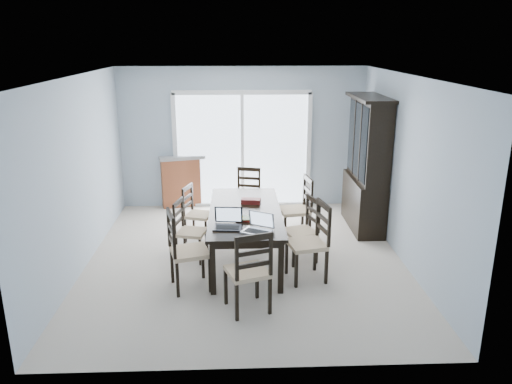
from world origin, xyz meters
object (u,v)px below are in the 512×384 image
chair_left_near (181,242)px  laptop_silver (257,228)px  dining_table (245,216)px  chair_right_far (301,202)px  chair_end_far (248,189)px  chair_left_far (194,207)px  chair_end_near (250,264)px  laptop_dark (228,224)px  hot_tub (203,170)px  chair_right_mid (306,223)px  chair_right_near (314,233)px  cell_phone (257,231)px  game_box (251,201)px  chair_left_mid (185,224)px  china_hutch (367,165)px

chair_left_near → laptop_silver: bearing=74.3°
dining_table → chair_right_far: (0.89, 0.77, -0.05)m
chair_end_far → laptop_silver: chair_end_far is taller
chair_left_far → chair_end_near: bearing=37.4°
chair_right_far → laptop_dark: 1.84m
dining_table → chair_right_far: size_ratio=1.88×
chair_end_near → hot_tub: bearing=80.9°
chair_end_near → chair_right_mid: bearing=41.2°
chair_right_mid → dining_table: bearing=70.4°
chair_left_far → chair_right_mid: size_ratio=0.95×
chair_right_mid → hot_tub: size_ratio=0.48×
laptop_dark → chair_right_near: bearing=8.7°
chair_end_near → cell_phone: bearing=62.7°
chair_left_near → hot_tub: bearing=163.8°
chair_right_near → hot_tub: size_ratio=0.54×
laptop_dark → cell_phone: laptop_dark is taller
dining_table → game_box: (0.09, 0.32, 0.11)m
chair_end_far → chair_end_near: bearing=103.0°
dining_table → chair_right_far: 1.18m
chair_left_far → chair_right_far: (1.68, -0.04, 0.08)m
chair_left_mid → game_box: (0.94, 0.25, 0.25)m
chair_left_near → chair_right_mid: 1.87m
chair_right_far → chair_end_far: bearing=35.2°
chair_right_near → chair_end_far: (-0.81, 2.21, -0.06)m
chair_end_far → laptop_silver: bearing=105.1°
china_hutch → chair_left_near: size_ratio=1.83×
chair_right_mid → laptop_dark: size_ratio=2.79×
china_hutch → chair_left_mid: bearing=-157.7°
laptop_silver → hot_tub: bearing=131.7°
dining_table → hot_tub: hot_tub is taller
chair_left_far → game_box: 1.04m
china_hutch → laptop_dark: (-2.26, -1.93, -0.26)m
china_hutch → chair_right_mid: (-1.16, -1.27, -0.51)m
chair_left_near → hot_tub: (0.01, 4.15, -0.15)m
chair_left_far → chair_right_near: chair_right_near is taller
chair_right_far → laptop_dark: (-1.12, -1.45, 0.19)m
laptop_silver → game_box: (-0.03, 1.15, -0.02)m
laptop_dark → dining_table: bearing=75.9°
dining_table → cell_phone: cell_phone is taller
dining_table → chair_end_near: bearing=-88.9°
dining_table → chair_right_near: 1.08m
china_hutch → chair_right_mid: china_hutch is taller
chair_end_near → game_box: bearing=69.0°
chair_right_far → chair_end_near: size_ratio=0.99×
chair_right_far → chair_end_far: (-0.81, 0.83, -0.04)m
china_hutch → cell_phone: size_ratio=20.62×
chair_right_far → chair_end_near: bearing=150.0°
chair_right_mid → chair_end_near: (-0.84, -1.46, 0.06)m
chair_left_mid → chair_left_far: bearing=-171.4°
chair_left_near → cell_phone: 0.95m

